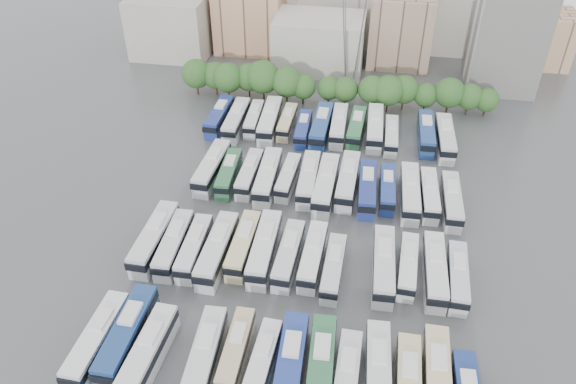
% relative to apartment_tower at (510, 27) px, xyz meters
% --- Properties ---
extents(ground, '(220.00, 220.00, 0.00)m').
position_rel_apartment_tower_xyz_m(ground, '(-34.00, -58.00, -13.00)').
color(ground, '#424447').
rests_on(ground, ground).
extents(tree_line, '(65.01, 7.69, 8.78)m').
position_rel_apartment_tower_xyz_m(tree_line, '(-36.92, -15.95, -8.46)').
color(tree_line, black).
rests_on(tree_line, ground).
extents(city_buildings, '(102.00, 35.00, 20.00)m').
position_rel_apartment_tower_xyz_m(city_buildings, '(-41.46, 13.86, -5.13)').
color(city_buildings, '#9E998E').
rests_on(city_buildings, ground).
extents(apartment_tower, '(14.00, 14.00, 26.00)m').
position_rel_apartment_tower_xyz_m(apartment_tower, '(0.00, 0.00, 0.00)').
color(apartment_tower, silver).
rests_on(apartment_tower, ground).
extents(electricity_pylon, '(9.00, 6.91, 33.83)m').
position_rel_apartment_tower_xyz_m(electricity_pylon, '(-32.00, -8.00, 5.66)').
color(electricity_pylon, slate).
rests_on(electricity_pylon, ground).
extents(bus_r0_s0, '(3.19, 12.93, 4.03)m').
position_rel_apartment_tower_xyz_m(bus_r0_s0, '(-55.45, -82.19, -11.02)').
color(bus_r0_s0, silver).
rests_on(bus_r0_s0, ground).
extents(bus_r0_s1, '(3.02, 13.53, 4.24)m').
position_rel_apartment_tower_xyz_m(bus_r0_s1, '(-52.21, -80.96, -10.92)').
color(bus_r0_s1, navy).
rests_on(bus_r0_s1, ground).
extents(bus_r0_s2, '(3.44, 13.02, 4.05)m').
position_rel_apartment_tower_xyz_m(bus_r0_s2, '(-48.85, -83.13, -11.01)').
color(bus_r0_s2, silver).
rests_on(bus_r0_s2, ground).
extents(bus_r0_s4, '(3.45, 13.02, 4.05)m').
position_rel_apartment_tower_xyz_m(bus_r0_s4, '(-42.21, -82.44, -11.01)').
color(bus_r0_s4, silver).
rests_on(bus_r0_s4, ground).
extents(bus_r0_s5, '(2.50, 11.07, 3.47)m').
position_rel_apartment_tower_xyz_m(bus_r0_s5, '(-38.96, -80.65, -11.30)').
color(bus_r0_s5, '#C5B187').
rests_on(bus_r0_s5, ground).
extents(bus_r0_s6, '(2.92, 11.27, 3.51)m').
position_rel_apartment_tower_xyz_m(bus_r0_s6, '(-35.57, -81.92, -11.28)').
color(bus_r0_s6, silver).
rests_on(bus_r0_s6, ground).
extents(bus_r0_s7, '(3.44, 13.54, 4.22)m').
position_rel_apartment_tower_xyz_m(bus_r0_s7, '(-32.28, -82.05, -10.93)').
color(bus_r0_s7, navy).
rests_on(bus_r0_s7, ground).
extents(bus_r0_s8, '(3.50, 13.28, 4.13)m').
position_rel_apartment_tower_xyz_m(bus_r0_s8, '(-28.86, -81.64, -10.97)').
color(bus_r0_s8, '#2B6641').
rests_on(bus_r0_s8, ground).
extents(bus_r0_s9, '(2.76, 11.96, 3.74)m').
position_rel_apartment_tower_xyz_m(bus_r0_s9, '(-25.85, -82.48, -11.16)').
color(bus_r0_s9, silver).
rests_on(bus_r0_s9, ground).
extents(bus_r0_s10, '(3.43, 12.84, 3.99)m').
position_rel_apartment_tower_xyz_m(bus_r0_s10, '(-22.45, -81.10, -11.04)').
color(bus_r0_s10, silver).
rests_on(bus_r0_s10, ground).
extents(bus_r0_s12, '(2.84, 12.87, 4.03)m').
position_rel_apartment_tower_xyz_m(bus_r0_s12, '(-15.97, -80.73, -11.02)').
color(bus_r0_s12, beige).
rests_on(bus_r0_s12, ground).
extents(bus_r1_s0, '(3.12, 13.55, 4.24)m').
position_rel_apartment_tower_xyz_m(bus_r1_s0, '(-55.23, -63.98, -10.92)').
color(bus_r1_s0, silver).
rests_on(bus_r1_s0, ground).
extents(bus_r1_s1, '(3.16, 12.47, 3.89)m').
position_rel_apartment_tower_xyz_m(bus_r1_s1, '(-52.12, -64.54, -11.09)').
color(bus_r1_s1, silver).
rests_on(bus_r1_s1, ground).
extents(bus_r1_s2, '(2.87, 11.90, 3.72)m').
position_rel_apartment_tower_xyz_m(bus_r1_s2, '(-49.07, -64.68, -11.18)').
color(bus_r1_s2, silver).
rests_on(bus_r1_s2, ground).
extents(bus_r1_s3, '(3.13, 13.49, 4.22)m').
position_rel_apartment_tower_xyz_m(bus_r1_s3, '(-45.64, -64.82, -10.93)').
color(bus_r1_s3, silver).
rests_on(bus_r1_s3, ground).
extents(bus_r1_s4, '(2.75, 12.27, 3.84)m').
position_rel_apartment_tower_xyz_m(bus_r1_s4, '(-42.34, -62.96, -11.11)').
color(bus_r1_s4, beige).
rests_on(bus_r1_s4, ground).
extents(bus_r1_s5, '(3.15, 13.46, 4.21)m').
position_rel_apartment_tower_xyz_m(bus_r1_s5, '(-39.18, -63.32, -10.93)').
color(bus_r1_s5, silver).
rests_on(bus_r1_s5, ground).
extents(bus_r1_s6, '(2.99, 12.18, 3.80)m').
position_rel_apartment_tower_xyz_m(bus_r1_s6, '(-35.65, -63.82, -11.13)').
color(bus_r1_s6, silver).
rests_on(bus_r1_s6, ground).
extents(bus_r1_s7, '(2.89, 12.07, 3.77)m').
position_rel_apartment_tower_xyz_m(bus_r1_s7, '(-32.27, -63.45, -11.15)').
color(bus_r1_s7, white).
rests_on(bus_r1_s7, ground).
extents(bus_r1_s8, '(2.64, 11.37, 3.56)m').
position_rel_apartment_tower_xyz_m(bus_r1_s8, '(-29.19, -65.22, -11.25)').
color(bus_r1_s8, silver).
rests_on(bus_r1_s8, ground).
extents(bus_r1_s10, '(3.32, 13.27, 4.14)m').
position_rel_apartment_tower_xyz_m(bus_r1_s10, '(-22.51, -63.76, -10.97)').
color(bus_r1_s10, silver).
rests_on(bus_r1_s10, ground).
extents(bus_r1_s11, '(2.91, 11.15, 3.47)m').
position_rel_apartment_tower_xyz_m(bus_r1_s11, '(-19.20, -62.96, -11.30)').
color(bus_r1_s11, white).
rests_on(bus_r1_s11, ground).
extents(bus_r1_s12, '(3.02, 12.79, 4.00)m').
position_rel_apartment_tower_xyz_m(bus_r1_s12, '(-15.65, -63.53, -11.04)').
color(bus_r1_s12, silver).
rests_on(bus_r1_s12, ground).
extents(bus_r1_s13, '(2.82, 11.56, 3.61)m').
position_rel_apartment_tower_xyz_m(bus_r1_s13, '(-12.62, -64.00, -11.23)').
color(bus_r1_s13, silver).
rests_on(bus_r1_s13, ground).
extents(bus_r2_s1, '(3.43, 13.34, 4.15)m').
position_rel_apartment_tower_xyz_m(bus_r2_s1, '(-52.12, -45.13, -10.96)').
color(bus_r2_s1, silver).
rests_on(bus_r2_s1, ground).
extents(bus_r2_s2, '(3.03, 11.61, 3.61)m').
position_rel_apartment_tower_xyz_m(bus_r2_s2, '(-48.97, -45.96, -11.23)').
color(bus_r2_s2, '#2B653E').
rests_on(bus_r2_s2, ground).
extents(bus_r2_s3, '(2.61, 11.61, 3.64)m').
position_rel_apartment_tower_xyz_m(bus_r2_s3, '(-45.51, -45.49, -11.21)').
color(bus_r2_s3, silver).
rests_on(bus_r2_s3, ground).
extents(bus_r2_s4, '(3.22, 13.28, 4.15)m').
position_rel_apartment_tower_xyz_m(bus_r2_s4, '(-42.24, -46.13, -10.96)').
color(bus_r2_s4, silver).
rests_on(bus_r2_s4, ground).
extents(bus_r2_s5, '(2.87, 11.03, 3.43)m').
position_rel_apartment_tower_xyz_m(bus_r2_s5, '(-38.97, -45.22, -11.32)').
color(bus_r2_s5, silver).
rests_on(bus_r2_s5, ground).
extents(bus_r2_s6, '(3.11, 12.80, 4.00)m').
position_rel_apartment_tower_xyz_m(bus_r2_s6, '(-35.50, -45.54, -11.04)').
color(bus_r2_s6, silver).
rests_on(bus_r2_s6, ground).
extents(bus_r2_s7, '(3.16, 13.73, 4.30)m').
position_rel_apartment_tower_xyz_m(bus_r2_s7, '(-32.49, -46.75, -10.89)').
color(bus_r2_s7, silver).
rests_on(bus_r2_s7, ground).
extents(bus_r2_s8, '(3.18, 13.32, 4.16)m').
position_rel_apartment_tower_xyz_m(bus_r2_s8, '(-29.07, -44.92, -10.96)').
color(bus_r2_s8, silver).
rests_on(bus_r2_s8, ground).
extents(bus_r2_s9, '(3.27, 12.76, 3.97)m').
position_rel_apartment_tower_xyz_m(bus_r2_s9, '(-25.80, -46.41, -11.05)').
color(bus_r2_s9, navy).
rests_on(bus_r2_s9, ground).
extents(bus_r2_s10, '(2.74, 11.09, 3.46)m').
position_rel_apartment_tower_xyz_m(bus_r2_s10, '(-22.56, -45.63, -11.30)').
color(bus_r2_s10, navy).
rests_on(bus_r2_s10, ground).
extents(bus_r2_s11, '(3.21, 13.07, 4.07)m').
position_rel_apartment_tower_xyz_m(bus_r2_s11, '(-18.99, -46.48, -11.00)').
color(bus_r2_s11, silver).
rests_on(bus_r2_s11, ground).
extents(bus_r2_s12, '(3.00, 11.79, 3.67)m').
position_rel_apartment_tower_xyz_m(bus_r2_s12, '(-15.91, -46.24, -11.20)').
color(bus_r2_s12, silver).
rests_on(bus_r2_s12, ground).
extents(bus_r2_s13, '(2.90, 12.34, 3.86)m').
position_rel_apartment_tower_xyz_m(bus_r2_s13, '(-12.53, -47.34, -11.11)').
color(bus_r2_s13, silver).
rests_on(bus_r2_s13, ground).
extents(bus_r3_s0, '(3.01, 12.60, 3.94)m').
position_rel_apartment_tower_xyz_m(bus_r3_s0, '(-55.65, -27.81, -11.07)').
color(bus_r3_s0, navy).
rests_on(bus_r3_s0, ground).
extents(bus_r3_s1, '(2.93, 12.98, 4.06)m').
position_rel_apartment_tower_xyz_m(bus_r3_s1, '(-52.02, -28.68, -11.00)').
color(bus_r3_s1, silver).
rests_on(bus_r3_s1, ground).
extents(bus_r3_s2, '(2.87, 11.09, 3.45)m').
position_rel_apartment_tower_xyz_m(bus_r3_s2, '(-48.88, -27.16, -11.31)').
color(bus_r3_s2, silver).
rests_on(bus_r3_s2, ground).
extents(bus_r3_s3, '(3.54, 13.80, 4.30)m').
position_rel_apartment_tower_xyz_m(bus_r3_s3, '(-45.58, -27.87, -10.89)').
color(bus_r3_s3, silver).
rests_on(bus_r3_s3, ground).
extents(bus_r3_s4, '(2.45, 10.83, 3.39)m').
position_rel_apartment_tower_xyz_m(bus_r3_s4, '(-42.34, -27.15, -11.33)').
color(bus_r3_s4, beige).
rests_on(bus_r3_s4, ground).
extents(bus_r3_s5, '(2.67, 10.85, 3.38)m').
position_rel_apartment_tower_xyz_m(bus_r3_s5, '(-38.91, -29.20, -11.34)').
color(bus_r3_s5, navy).
rests_on(bus_r3_s5, ground).
extents(bus_r3_s6, '(3.14, 13.65, 4.27)m').
position_rel_apartment_tower_xyz_m(bus_r3_s6, '(-35.56, -28.40, -10.90)').
color(bus_r3_s6, navy).
rests_on(bus_r3_s6, ground).
extents(bus_r3_s7, '(3.00, 12.52, 3.91)m').
position_rel_apartment_tower_xyz_m(bus_r3_s7, '(-32.36, -27.24, -11.08)').
color(bus_r3_s7, silver).
rests_on(bus_r3_s7, ground).
extents(bus_r3_s8, '(3.11, 12.12, 3.77)m').
position_rel_apartment_tower_xyz_m(bus_r3_s8, '(-29.00, -27.30, -11.15)').
color(bus_r3_s8, '#2E6C42').
rests_on(bus_r3_s8, ground).
extents(bus_r3_s9, '(3.30, 13.43, 4.19)m').
position_rel_apartment_tower_xyz_m(bus_r3_s9, '(-25.56, -27.08, -10.94)').
color(bus_r3_s9, silver).
rests_on(bus_r3_s9, ground).
extents(bus_r3_s10, '(2.57, 11.06, 3.46)m').
position_rel_apartment_tower_xyz_m(bus_r3_s10, '(-22.42, -28.84, -11.30)').
color(bus_r3_s10, silver).
rests_on(bus_r3_s10, ground).
extents(bus_r3_s12, '(3.08, 12.83, 4.01)m').
position_rel_apartment_tower_xyz_m(bus_r3_s12, '(-16.07, -27.26, -11.03)').
color(bus_r3_s12, navy).
rests_on(bus_r3_s12, ground).
extents(bus_r3_s13, '(3.31, 13.24, 4.13)m').
position_rel_apartment_tower_xyz_m(bus_r3_s13, '(-12.66, -28.49, -10.97)').
color(bus_r3_s13, silver).
rests_on(bus_r3_s13, ground).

